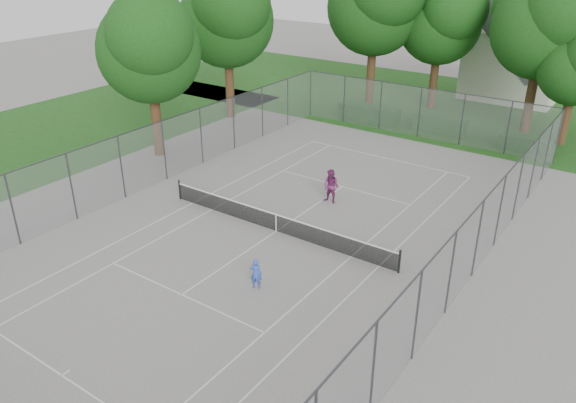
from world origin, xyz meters
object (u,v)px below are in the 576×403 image
Objects in this scene: tennis_net at (276,222)px; house at (516,54)px; woman_player at (331,186)px; girl_player at (256,274)px.

house is at bearing 85.56° from tennis_net.
tennis_net is 6.93× the size of woman_player.
house is (2.42, 31.17, 3.24)m from tennis_net.
tennis_net is 4.31m from woman_player.
tennis_net is at bearing -85.25° from girl_player.
girl_player is (2.12, -4.29, 0.15)m from tennis_net.
woman_player is (0.49, 4.26, 0.42)m from tennis_net.
house is at bearing -112.00° from girl_player.
house is 35.60m from girl_player.
girl_player is at bearing -78.05° from woman_player.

